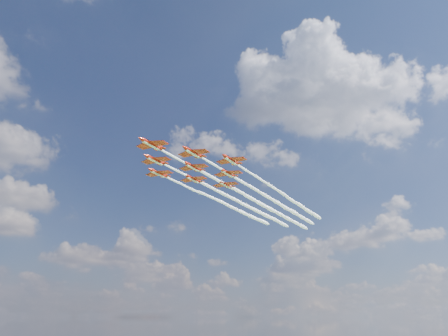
% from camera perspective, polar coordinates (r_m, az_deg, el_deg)
% --- Properties ---
extents(jet_lead, '(90.96, 44.70, 2.59)m').
position_cam_1_polar(jet_lead, '(156.65, 0.80, -2.50)').
color(jet_lead, '#B71B0A').
extents(jet_row2_port, '(90.96, 44.70, 2.59)m').
position_cam_1_polar(jet_row2_port, '(163.16, 4.60, -3.11)').
color(jet_row2_port, '#B71B0A').
extents(jet_row2_starb, '(90.96, 44.70, 2.59)m').
position_cam_1_polar(jet_row2_starb, '(168.67, 0.46, -3.70)').
color(jet_row2_starb, '#B71B0A').
extents(jet_row3_port, '(90.96, 44.70, 2.59)m').
position_cam_1_polar(jet_row3_port, '(170.34, 8.09, -3.66)').
color(jet_row3_port, '#B71B0A').
extents(jet_row3_centre, '(90.96, 44.70, 2.59)m').
position_cam_1_polar(jet_row3_centre, '(175.12, 4.01, -4.22)').
color(jet_row3_centre, '#B71B0A').
extents(jet_row3_starb, '(90.96, 44.70, 2.59)m').
position_cam_1_polar(jet_row3_starb, '(180.75, 0.16, -4.74)').
color(jet_row3_starb, '#B71B0A').
extents(jet_row4_port, '(90.96, 44.70, 2.59)m').
position_cam_1_polar(jet_row4_port, '(182.20, 7.30, -4.70)').
color(jet_row4_port, '#B71B0A').
extents(jet_row4_starb, '(90.96, 44.70, 2.59)m').
position_cam_1_polar(jet_row4_starb, '(187.15, 3.50, -5.20)').
color(jet_row4_starb, '#B71B0A').
extents(jet_tail, '(90.96, 44.70, 2.59)m').
position_cam_1_polar(jet_tail, '(194.15, 6.60, -5.61)').
color(jet_tail, '#B71B0A').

